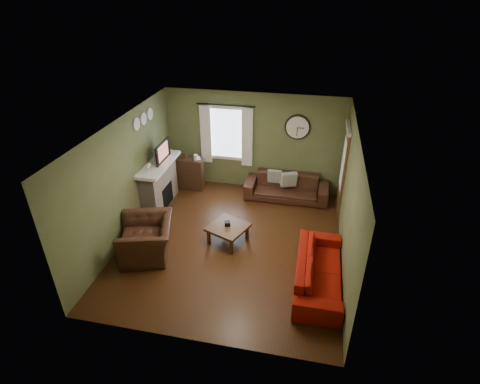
% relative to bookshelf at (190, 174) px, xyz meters
% --- Properties ---
extents(floor, '(4.60, 5.20, 0.00)m').
position_rel_bookshelf_xyz_m(floor, '(1.63, -2.16, -0.43)').
color(floor, '#3C1F0D').
rests_on(floor, ground).
extents(ceiling, '(4.60, 5.20, 0.00)m').
position_rel_bookshelf_xyz_m(ceiling, '(1.63, -2.16, 2.17)').
color(ceiling, white).
rests_on(ceiling, ground).
extents(wall_left, '(0.00, 5.20, 2.60)m').
position_rel_bookshelf_xyz_m(wall_left, '(-0.67, -2.16, 0.87)').
color(wall_left, '#5E683D').
rests_on(wall_left, ground).
extents(wall_right, '(0.00, 5.20, 2.60)m').
position_rel_bookshelf_xyz_m(wall_right, '(3.93, -2.16, 0.87)').
color(wall_right, '#5E683D').
rests_on(wall_right, ground).
extents(wall_back, '(4.60, 0.00, 2.60)m').
position_rel_bookshelf_xyz_m(wall_back, '(1.63, 0.44, 0.87)').
color(wall_back, '#5E683D').
rests_on(wall_back, ground).
extents(wall_front, '(4.60, 0.00, 2.60)m').
position_rel_bookshelf_xyz_m(wall_front, '(1.63, -4.76, 0.87)').
color(wall_front, '#5E683D').
rests_on(wall_front, ground).
extents(fireplace, '(0.40, 1.40, 1.10)m').
position_rel_bookshelf_xyz_m(fireplace, '(-0.47, -1.01, 0.12)').
color(fireplace, tan).
rests_on(fireplace, floor).
extents(firebox, '(0.04, 0.60, 0.55)m').
position_rel_bookshelf_xyz_m(firebox, '(-0.28, -1.01, -0.13)').
color(firebox, black).
rests_on(firebox, fireplace).
extents(mantel, '(0.58, 1.60, 0.08)m').
position_rel_bookshelf_xyz_m(mantel, '(-0.44, -1.01, 0.71)').
color(mantel, white).
rests_on(mantel, fireplace).
extents(tv, '(0.08, 0.60, 0.35)m').
position_rel_bookshelf_xyz_m(tv, '(-0.42, -0.86, 0.93)').
color(tv, black).
rests_on(tv, mantel).
extents(tv_screen, '(0.02, 0.62, 0.36)m').
position_rel_bookshelf_xyz_m(tv_screen, '(-0.34, -0.86, 0.98)').
color(tv_screen, '#994C3F').
rests_on(tv_screen, mantel).
extents(medallion_left, '(0.28, 0.28, 0.03)m').
position_rel_bookshelf_xyz_m(medallion_left, '(-0.65, -1.36, 1.82)').
color(medallion_left, white).
rests_on(medallion_left, wall_left).
extents(medallion_mid, '(0.28, 0.28, 0.03)m').
position_rel_bookshelf_xyz_m(medallion_mid, '(-0.65, -1.01, 1.82)').
color(medallion_mid, white).
rests_on(medallion_mid, wall_left).
extents(medallion_right, '(0.28, 0.28, 0.03)m').
position_rel_bookshelf_xyz_m(medallion_right, '(-0.65, -0.66, 1.82)').
color(medallion_right, white).
rests_on(medallion_right, wall_left).
extents(window_pane, '(1.00, 0.02, 1.30)m').
position_rel_bookshelf_xyz_m(window_pane, '(0.93, 0.42, 1.07)').
color(window_pane, silver).
rests_on(window_pane, wall_back).
extents(curtain_rod, '(0.03, 0.03, 1.50)m').
position_rel_bookshelf_xyz_m(curtain_rod, '(0.93, 0.32, 1.84)').
color(curtain_rod, black).
rests_on(curtain_rod, wall_back).
extents(curtain_left, '(0.28, 0.04, 1.55)m').
position_rel_bookshelf_xyz_m(curtain_left, '(0.38, 0.32, 1.02)').
color(curtain_left, white).
rests_on(curtain_left, wall_back).
extents(curtain_right, '(0.28, 0.04, 1.55)m').
position_rel_bookshelf_xyz_m(curtain_right, '(1.48, 0.32, 1.02)').
color(curtain_right, white).
rests_on(curtain_right, wall_back).
extents(wall_clock, '(0.64, 0.06, 0.64)m').
position_rel_bookshelf_xyz_m(wall_clock, '(2.73, 0.39, 1.37)').
color(wall_clock, white).
rests_on(wall_clock, wall_back).
extents(door, '(0.05, 0.90, 2.10)m').
position_rel_bookshelf_xyz_m(door, '(3.90, -0.31, 0.62)').
color(door, brown).
rests_on(door, floor).
extents(bookshelf, '(0.72, 0.31, 0.86)m').
position_rel_bookshelf_xyz_m(bookshelf, '(0.00, 0.00, 0.00)').
color(bookshelf, '#392316').
rests_on(bookshelf, floor).
extents(book, '(0.25, 0.29, 0.02)m').
position_rel_bookshelf_xyz_m(book, '(0.11, 0.04, 0.53)').
color(book, '#4C301B').
rests_on(book, bookshelf).
extents(sofa_brown, '(2.12, 0.83, 0.62)m').
position_rel_bookshelf_xyz_m(sofa_brown, '(2.59, 0.01, -0.12)').
color(sofa_brown, '#3C1F16').
rests_on(sofa_brown, floor).
extents(pillow_left, '(0.41, 0.25, 0.39)m').
position_rel_bookshelf_xyz_m(pillow_left, '(2.64, -0.02, 0.12)').
color(pillow_left, '#97A298').
rests_on(pillow_left, sofa_brown).
extents(pillow_right, '(0.36, 0.12, 0.35)m').
position_rel_bookshelf_xyz_m(pillow_right, '(2.26, 0.08, 0.12)').
color(pillow_right, '#97A298').
rests_on(pillow_right, sofa_brown).
extents(sofa_red, '(0.83, 2.12, 0.62)m').
position_rel_bookshelf_xyz_m(sofa_red, '(3.50, -3.04, -0.12)').
color(sofa_red, '#910F06').
rests_on(sofa_red, floor).
extents(armchair, '(1.33, 1.43, 0.77)m').
position_rel_bookshelf_xyz_m(armchair, '(0.02, -2.88, -0.05)').
color(armchair, '#3C1F16').
rests_on(armchair, floor).
extents(coffee_table, '(0.97, 0.97, 0.40)m').
position_rel_bookshelf_xyz_m(coffee_table, '(1.55, -2.13, -0.23)').
color(coffee_table, '#4C301B').
rests_on(coffee_table, floor).
extents(tissue_box, '(0.15, 0.15, 0.09)m').
position_rel_bookshelf_xyz_m(tissue_box, '(1.53, -2.11, -0.03)').
color(tissue_box, black).
rests_on(tissue_box, coffee_table).
extents(wine_glass_a, '(0.06, 0.06, 0.19)m').
position_rel_bookshelf_xyz_m(wine_glass_a, '(-0.42, -1.56, 0.84)').
color(wine_glass_a, white).
rests_on(wine_glass_a, mantel).
extents(wine_glass_b, '(0.07, 0.07, 0.20)m').
position_rel_bookshelf_xyz_m(wine_glass_b, '(-0.42, -1.48, 0.85)').
color(wine_glass_b, white).
rests_on(wine_glass_b, mantel).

